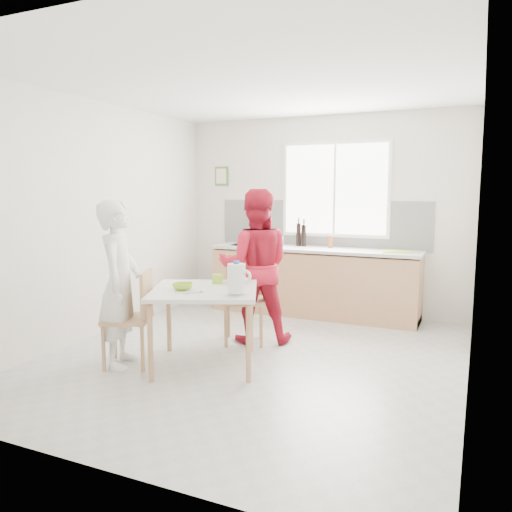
{
  "coord_description": "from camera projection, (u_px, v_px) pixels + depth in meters",
  "views": [
    {
      "loc": [
        2.02,
        -4.45,
        1.69
      ],
      "look_at": [
        -0.07,
        0.2,
        1.02
      ],
      "focal_mm": 35.0,
      "sensor_mm": 36.0,
      "label": 1
    }
  ],
  "objects": [
    {
      "name": "backsplash",
      "position": [
        321.0,
        224.0,
        6.93
      ],
      "size": [
        3.0,
        0.02,
        0.65
      ],
      "primitive_type": "cube",
      "color": "white",
      "rests_on": "room_shell"
    },
    {
      "name": "window",
      "position": [
        335.0,
        189.0,
        6.78
      ],
      "size": [
        1.5,
        0.06,
        1.3
      ],
      "color": "white",
      "rests_on": "room_shell"
    },
    {
      "name": "picture_frame",
      "position": [
        221.0,
        176.0,
        7.47
      ],
      "size": [
        0.22,
        0.03,
        0.28
      ],
      "color": "#457B38",
      "rests_on": "room_shell"
    },
    {
      "name": "chair_far",
      "position": [
        244.0,
        294.0,
        5.59
      ],
      "size": [
        0.59,
        0.59,
        0.96
      ],
      "rotation": [
        0.0,
        0.0,
        0.41
      ],
      "color": "tan",
      "rests_on": "ground"
    },
    {
      "name": "bowl_green",
      "position": [
        183.0,
        286.0,
        4.7
      ],
      "size": [
        0.26,
        0.26,
        0.06
      ],
      "primitive_type": "imported",
      "rotation": [
        0.0,
        0.0,
        0.41
      ],
      "color": "#97C72D",
      "rests_on": "dining_table"
    },
    {
      "name": "ground",
      "position": [
        254.0,
        358.0,
        5.07
      ],
      "size": [
        4.5,
        4.5,
        0.0
      ],
      "primitive_type": "plane",
      "color": "#B7B7B2",
      "rests_on": "ground"
    },
    {
      "name": "kitchen_counter",
      "position": [
        313.0,
        284.0,
        6.78
      ],
      "size": [
        2.84,
        0.64,
        1.37
      ],
      "color": "tan",
      "rests_on": "ground"
    },
    {
      "name": "wine_bottle_a",
      "position": [
        299.0,
        234.0,
        6.94
      ],
      "size": [
        0.07,
        0.07,
        0.32
      ],
      "primitive_type": "cylinder",
      "color": "black",
      "rests_on": "kitchen_counter"
    },
    {
      "name": "green_box",
      "position": [
        218.0,
        279.0,
        5.02
      ],
      "size": [
        0.13,
        0.13,
        0.09
      ],
      "primitive_type": "cube",
      "rotation": [
        0.0,
        0.0,
        0.41
      ],
      "color": "#90BD2B",
      "rests_on": "dining_table"
    },
    {
      "name": "milk_jug",
      "position": [
        237.0,
        278.0,
        4.45
      ],
      "size": [
        0.22,
        0.16,
        0.29
      ],
      "rotation": [
        0.0,
        0.0,
        0.41
      ],
      "color": "white",
      "rests_on": "dining_table"
    },
    {
      "name": "bowl_white",
      "position": [
        237.0,
        281.0,
        4.99
      ],
      "size": [
        0.28,
        0.28,
        0.05
      ],
      "primitive_type": "imported",
      "rotation": [
        0.0,
        0.0,
        0.41
      ],
      "color": "silver",
      "rests_on": "dining_table"
    },
    {
      "name": "spoon",
      "position": [
        193.0,
        292.0,
        4.54
      ],
      "size": [
        0.12,
        0.12,
        0.01
      ],
      "primitive_type": "cylinder",
      "rotation": [
        0.0,
        1.57,
        0.76
      ],
      "color": "#A5A5AA",
      "rests_on": "dining_table"
    },
    {
      "name": "wine_bottle_b",
      "position": [
        304.0,
        236.0,
        6.87
      ],
      "size": [
        0.07,
        0.07,
        0.3
      ],
      "primitive_type": "cylinder",
      "color": "black",
      "rests_on": "kitchen_counter"
    },
    {
      "name": "soap_bottle",
      "position": [
        280.0,
        239.0,
        6.98
      ],
      "size": [
        0.09,
        0.09,
        0.19
      ],
      "primitive_type": "imported",
      "rotation": [
        0.0,
        0.0,
        -0.01
      ],
      "color": "#999999",
      "rests_on": "kitchen_counter"
    },
    {
      "name": "room_shell",
      "position": [
        254.0,
        195.0,
        4.85
      ],
      "size": [
        4.5,
        4.5,
        4.5
      ],
      "color": "silver",
      "rests_on": "ground"
    },
    {
      "name": "person_white",
      "position": [
        120.0,
        284.0,
        4.76
      ],
      "size": [
        0.58,
        0.69,
        1.6
      ],
      "primitive_type": "imported",
      "rotation": [
        0.0,
        0.0,
        1.98
      ],
      "color": "white",
      "rests_on": "ground"
    },
    {
      "name": "cutting_board",
      "position": [
        396.0,
        251.0,
        6.27
      ],
      "size": [
        0.41,
        0.34,
        0.01
      ],
      "primitive_type": "cube",
      "rotation": [
        0.0,
        0.0,
        0.3
      ],
      "color": "#B2D431",
      "rests_on": "kitchen_counter"
    },
    {
      "name": "jar_amber",
      "position": [
        330.0,
        242.0,
        6.72
      ],
      "size": [
        0.06,
        0.06,
        0.16
      ],
      "primitive_type": "cylinder",
      "color": "#954A20",
      "rests_on": "kitchen_counter"
    },
    {
      "name": "chair_left",
      "position": [
        134.0,
        314.0,
        4.8
      ],
      "size": [
        0.56,
        0.56,
        0.92
      ],
      "rotation": [
        0.0,
        0.0,
        -1.16
      ],
      "color": "tan",
      "rests_on": "ground"
    },
    {
      "name": "dining_table",
      "position": [
        205.0,
        297.0,
        4.76
      ],
      "size": [
        1.29,
        1.29,
        0.76
      ],
      "rotation": [
        0.0,
        0.0,
        0.41
      ],
      "color": "silver",
      "rests_on": "ground"
    },
    {
      "name": "person_red",
      "position": [
        255.0,
        266.0,
        5.54
      ],
      "size": [
        1.02,
        0.92,
        1.71
      ],
      "primitive_type": "imported",
      "rotation": [
        0.0,
        0.0,
        3.55
      ],
      "color": "#B7162D",
      "rests_on": "ground"
    }
  ]
}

